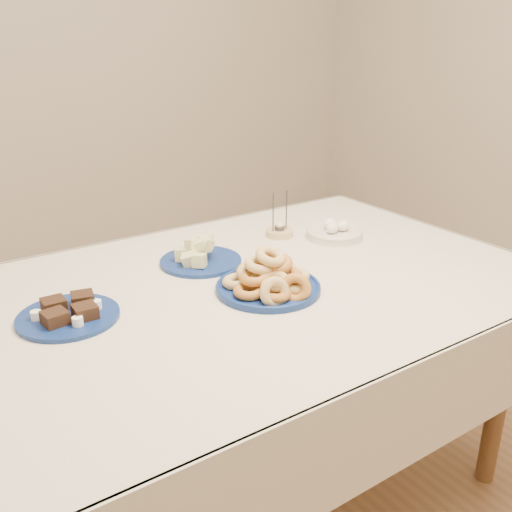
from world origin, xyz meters
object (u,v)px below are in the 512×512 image
object	(u,v)px
melon_plate	(199,256)
egg_bowl	(334,232)
dining_table	(246,317)
donut_platter	(269,281)
candle_holder	(280,232)
brownie_plate	(69,314)

from	to	relation	value
melon_plate	egg_bowl	distance (m)	0.50
dining_table	egg_bowl	xyz separation A→B (m)	(0.46, 0.15, 0.13)
donut_platter	egg_bowl	world-z (taller)	donut_platter
dining_table	candle_holder	size ratio (longest dim) A/B	10.79
egg_bowl	dining_table	bearing A→B (deg)	-161.89
candle_holder	melon_plate	bearing A→B (deg)	-169.41
dining_table	brownie_plate	xyz separation A→B (m)	(-0.48, 0.07, 0.12)
dining_table	brownie_plate	distance (m)	0.50
brownie_plate	egg_bowl	distance (m)	0.94
brownie_plate	dining_table	bearing A→B (deg)	-8.18
melon_plate	candle_holder	size ratio (longest dim) A/B	1.77
dining_table	egg_bowl	distance (m)	0.50
melon_plate	brownie_plate	world-z (taller)	melon_plate
melon_plate	brownie_plate	bearing A→B (deg)	-162.61
dining_table	brownie_plate	size ratio (longest dim) A/B	6.60
candle_holder	egg_bowl	xyz separation A→B (m)	(0.14, -0.12, 0.01)
dining_table	donut_platter	size ratio (longest dim) A/B	4.72
donut_platter	brownie_plate	world-z (taller)	donut_platter
candle_holder	egg_bowl	distance (m)	0.19
dining_table	donut_platter	distance (m)	0.16
dining_table	donut_platter	world-z (taller)	donut_platter
egg_bowl	candle_holder	bearing A→B (deg)	139.63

